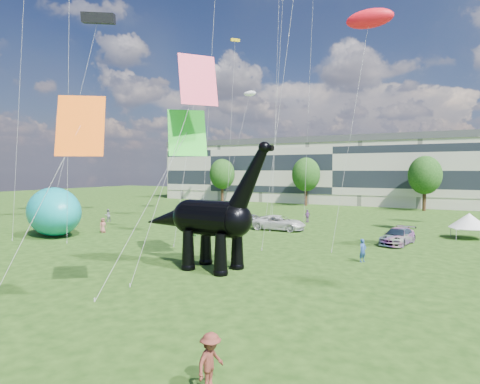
% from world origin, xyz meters
% --- Properties ---
extents(ground, '(220.00, 220.00, 0.00)m').
position_xyz_m(ground, '(0.00, 0.00, 0.00)').
color(ground, '#16330C').
rests_on(ground, ground).
extents(terrace_row, '(78.00, 11.00, 12.00)m').
position_xyz_m(terrace_row, '(-8.00, 62.00, 6.00)').
color(terrace_row, beige).
rests_on(terrace_row, ground).
extents(tree_far_left, '(5.20, 5.20, 9.44)m').
position_xyz_m(tree_far_left, '(-30.00, 53.00, 6.29)').
color(tree_far_left, '#382314').
rests_on(tree_far_left, ground).
extents(tree_mid_left, '(5.20, 5.20, 9.44)m').
position_xyz_m(tree_mid_left, '(-12.00, 53.00, 6.29)').
color(tree_mid_left, '#382314').
rests_on(tree_mid_left, ground).
extents(tree_mid_right, '(5.20, 5.20, 9.44)m').
position_xyz_m(tree_mid_right, '(8.00, 53.00, 6.29)').
color(tree_mid_right, '#382314').
rests_on(tree_mid_right, ground).
extents(dinosaur_sculpture, '(10.64, 3.09, 8.68)m').
position_xyz_m(dinosaur_sculpture, '(-2.40, 4.46, 3.28)').
color(dinosaur_sculpture, black).
rests_on(dinosaur_sculpture, ground).
extents(car_silver, '(2.44, 4.19, 1.34)m').
position_xyz_m(car_silver, '(-9.47, 24.61, 0.67)').
color(car_silver, silver).
rests_on(car_silver, ground).
extents(car_grey, '(4.35, 2.55, 1.36)m').
position_xyz_m(car_grey, '(-6.06, 24.30, 0.68)').
color(car_grey, gray).
rests_on(car_grey, ground).
extents(car_white, '(5.96, 3.06, 1.61)m').
position_xyz_m(car_white, '(-4.75, 22.68, 0.80)').
color(car_white, silver).
rests_on(car_white, ground).
extents(car_dark, '(2.97, 5.31, 1.45)m').
position_xyz_m(car_dark, '(7.87, 19.82, 0.73)').
color(car_dark, '#595960').
rests_on(car_dark, ground).
extents(gazebo_near, '(4.14, 4.14, 2.48)m').
position_xyz_m(gazebo_near, '(13.53, 26.12, 1.74)').
color(gazebo_near, silver).
rests_on(gazebo_near, ground).
extents(gazebo_left, '(4.83, 4.83, 2.67)m').
position_xyz_m(gazebo_left, '(-17.45, 25.21, 1.88)').
color(gazebo_left, white).
rests_on(gazebo_left, ground).
extents(inflatable_teal, '(9.08, 7.48, 4.88)m').
position_xyz_m(inflatable_teal, '(-23.21, 8.43, 2.44)').
color(inflatable_teal, '#0D989E').
rests_on(inflatable_teal, ground).
extents(visitors, '(51.71, 46.99, 1.88)m').
position_xyz_m(visitors, '(0.65, 15.03, 0.88)').
color(visitors, '#2F712D').
rests_on(visitors, ground).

